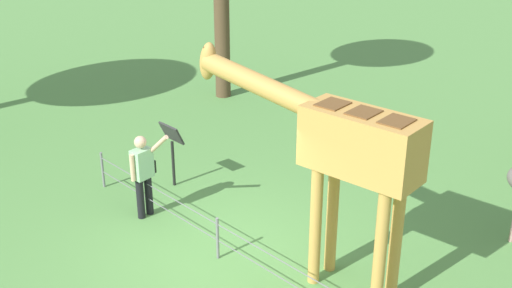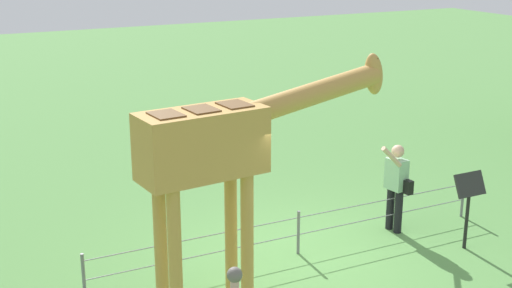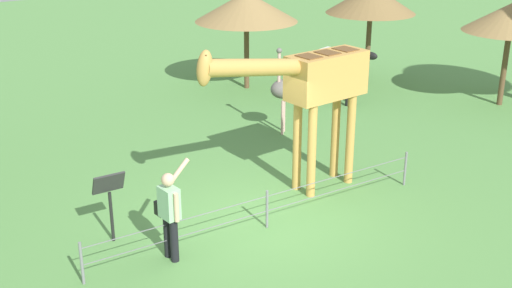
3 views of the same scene
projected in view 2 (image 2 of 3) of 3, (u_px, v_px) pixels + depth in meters
ground_plane at (303, 257)px, 11.32m from camera, size 60.00×60.00×0.00m
giraffe at (225, 149)px, 9.31m from camera, size 3.98×0.89×3.36m
visitor at (396, 183)px, 12.07m from camera, size 0.66×0.58×1.68m
info_sign at (469, 195)px, 11.38m from camera, size 0.56×0.21×1.32m
wire_fence at (298, 231)px, 11.33m from camera, size 7.05×0.05×0.75m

